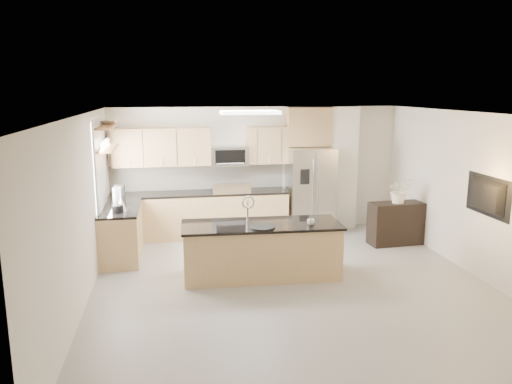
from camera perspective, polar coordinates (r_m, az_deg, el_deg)
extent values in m
plane|color=gray|center=(7.74, 4.25, -10.76)|extent=(6.50, 6.50, 0.00)
cube|color=white|center=(7.16, 4.56, 8.85)|extent=(6.00, 6.50, 0.02)
cube|color=beige|center=(10.47, 0.07, 2.60)|extent=(6.00, 0.02, 2.60)
cube|color=beige|center=(4.40, 14.91, -10.70)|extent=(6.00, 0.02, 2.60)
cube|color=beige|center=(7.23, -19.34, -2.17)|extent=(0.02, 6.50, 2.60)
cube|color=beige|center=(8.57, 24.24, -0.46)|extent=(0.02, 6.50, 2.60)
cube|color=tan|center=(10.19, -6.43, -2.67)|extent=(3.55, 0.65, 0.88)
cube|color=black|center=(10.08, -6.49, -0.14)|extent=(3.55, 0.66, 0.04)
cube|color=silver|center=(10.34, -6.63, 1.73)|extent=(3.55, 0.02, 0.52)
cube|color=tan|center=(9.18, -15.12, -4.61)|extent=(0.65, 1.50, 0.88)
cube|color=black|center=(9.07, -15.27, -1.82)|extent=(0.66, 1.50, 0.04)
cube|color=black|center=(10.24, -2.94, -2.48)|extent=(0.76, 0.64, 0.90)
cube|color=black|center=(10.13, -2.96, 0.07)|extent=(0.76, 0.62, 0.03)
cube|color=#B8B9BB|center=(9.82, -2.76, 0.38)|extent=(0.76, 0.04, 0.22)
cube|color=tan|center=(10.08, -10.74, 5.06)|extent=(1.92, 0.33, 0.75)
cube|color=tan|center=(10.27, 1.28, 5.38)|extent=(0.82, 0.33, 0.75)
cube|color=#B8B9BB|center=(10.14, -3.09, 4.17)|extent=(0.76, 0.40, 0.40)
cube|color=black|center=(9.95, -2.96, 4.03)|extent=(0.60, 0.02, 0.28)
cube|color=#B8B9BB|center=(10.41, 6.18, 0.19)|extent=(0.92, 0.75, 1.78)
cube|color=gray|center=(10.06, 6.77, -0.24)|extent=(0.02, 0.01, 1.69)
cube|color=black|center=(9.92, 5.61, 1.74)|extent=(0.18, 0.03, 0.30)
cube|color=white|center=(10.78, 9.79, 2.69)|extent=(0.60, 0.30, 2.60)
cube|color=white|center=(8.96, -17.50, 2.79)|extent=(0.03, 1.05, 1.55)
cube|color=white|center=(8.96, -17.41, 2.80)|extent=(0.03, 1.15, 1.65)
cube|color=#92593A|center=(9.01, -16.68, 4.81)|extent=(0.30, 1.20, 0.04)
cube|color=#92593A|center=(8.97, -16.82, 7.15)|extent=(0.30, 1.20, 0.04)
cube|color=white|center=(8.65, -0.69, 9.09)|extent=(1.00, 0.50, 0.06)
cube|color=tan|center=(8.01, 0.62, -6.77)|extent=(2.48, 0.94, 0.83)
cube|color=black|center=(7.89, 0.62, -3.78)|extent=(2.54, 1.00, 0.04)
cube|color=black|center=(7.86, -0.73, -3.94)|extent=(0.52, 0.38, 0.01)
cylinder|color=#B8B9BB|center=(8.01, -0.97, -2.14)|extent=(0.03, 0.03, 0.34)
torus|color=#B8B9BB|center=(7.92, -0.91, -1.18)|extent=(0.21, 0.03, 0.21)
cube|color=black|center=(10.02, 15.68, -3.47)|extent=(1.05, 0.50, 0.82)
imported|color=white|center=(7.85, 6.27, -3.42)|extent=(0.15, 0.15, 0.09)
cylinder|color=black|center=(7.65, 0.70, -4.01)|extent=(0.45, 0.45, 0.02)
cylinder|color=black|center=(8.67, -15.53, -1.86)|extent=(0.18, 0.18, 0.13)
cylinder|color=silver|center=(8.63, -15.61, -0.49)|extent=(0.14, 0.14, 0.30)
cone|color=#B8B9BB|center=(8.80, -15.14, -1.34)|extent=(0.20, 0.20, 0.22)
cylinder|color=black|center=(8.77, -15.18, -0.57)|extent=(0.04, 0.04, 0.04)
cube|color=black|center=(9.24, -15.34, -0.35)|extent=(0.19, 0.23, 0.34)
cylinder|color=#B8B9BB|center=(9.20, -15.34, -0.92)|extent=(0.11, 0.11, 0.12)
imported|color=#B8B9BB|center=(9.32, -16.59, 7.71)|extent=(0.46, 0.46, 0.09)
imported|color=white|center=(9.81, 16.10, 0.88)|extent=(0.70, 0.62, 0.75)
imported|color=black|center=(8.35, 24.51, -0.43)|extent=(0.14, 1.08, 0.62)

